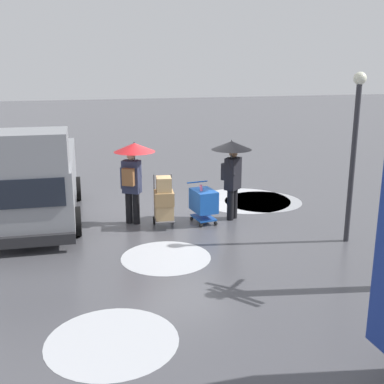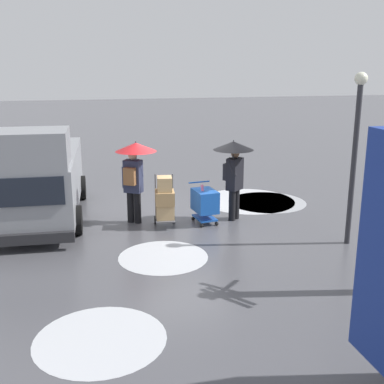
% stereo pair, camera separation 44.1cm
% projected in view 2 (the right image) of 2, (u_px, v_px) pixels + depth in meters
% --- Properties ---
extents(ground_plane, '(90.00, 90.00, 0.00)m').
position_uv_depth(ground_plane, '(184.00, 217.00, 13.14)').
color(ground_plane, '#4C4C51').
extents(slush_patch_near_cluster, '(2.82, 2.82, 0.01)m').
position_uv_depth(slush_patch_near_cluster, '(248.00, 201.00, 14.67)').
color(slush_patch_near_cluster, silver).
rests_on(slush_patch_near_cluster, ground).
extents(slush_patch_under_van, '(2.01, 2.01, 0.01)m').
position_uv_depth(slush_patch_under_van, '(100.00, 339.00, 7.31)').
color(slush_patch_under_van, silver).
rests_on(slush_patch_under_van, ground).
extents(slush_patch_mid_street, '(2.32, 2.32, 0.01)m').
position_uv_depth(slush_patch_mid_street, '(267.00, 202.00, 14.52)').
color(slush_patch_mid_street, '#999BA0').
rests_on(slush_patch_mid_street, ground).
extents(slush_patch_far_side, '(1.93, 1.93, 0.01)m').
position_uv_depth(slush_patch_far_side, '(163.00, 257.00, 10.41)').
color(slush_patch_far_side, silver).
rests_on(slush_patch_far_side, ground).
extents(cargo_van_parked_right, '(2.38, 5.43, 2.60)m').
position_uv_depth(cargo_van_parked_right, '(39.00, 176.00, 12.62)').
color(cargo_van_parked_right, gray).
rests_on(cargo_van_parked_right, ground).
extents(shopping_cart_vendor, '(0.65, 0.88, 1.04)m').
position_uv_depth(shopping_cart_vendor, '(205.00, 202.00, 12.50)').
color(shopping_cart_vendor, '#1951B2').
rests_on(shopping_cart_vendor, ground).
extents(hand_dolly_boxes, '(0.59, 0.76, 1.32)m').
position_uv_depth(hand_dolly_boxes, '(165.00, 200.00, 12.15)').
color(hand_dolly_boxes, '#515156').
rests_on(hand_dolly_boxes, ground).
extents(pedestrian_pink_side, '(1.04, 1.04, 2.15)m').
position_uv_depth(pedestrian_pink_side, '(234.00, 162.00, 12.50)').
color(pedestrian_pink_side, black).
rests_on(pedestrian_pink_side, ground).
extents(pedestrian_black_side, '(1.04, 1.04, 2.15)m').
position_uv_depth(pedestrian_black_side, '(135.00, 164.00, 12.26)').
color(pedestrian_black_side, black).
rests_on(pedestrian_black_side, ground).
extents(street_lamp, '(0.28, 0.28, 3.86)m').
position_uv_depth(street_lamp, '(356.00, 142.00, 10.62)').
color(street_lamp, '#2D2D33').
rests_on(street_lamp, ground).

